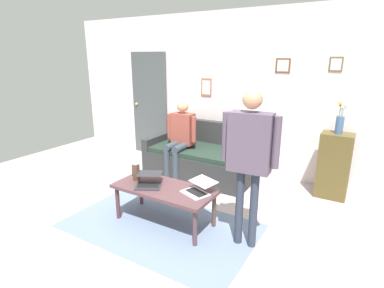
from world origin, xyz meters
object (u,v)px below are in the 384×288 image
at_px(flower_vase, 340,122).
at_px(person_standing, 250,150).
at_px(couch, 202,158).
at_px(side_shelf, 334,166).
at_px(french_press, 136,171).
at_px(coffee_table, 164,191).
at_px(laptop_left, 149,182).
at_px(person_seated, 180,135).
at_px(laptop_center, 198,189).
at_px(interior_door, 150,105).

distance_m(flower_vase, person_standing, 1.86).
relative_size(couch, side_shelf, 1.90).
bearing_deg(french_press, coffee_table, 179.20).
bearing_deg(laptop_left, person_seated, -71.85).
distance_m(coffee_table, flower_vase, 2.56).
xyz_separation_m(coffee_table, flower_vase, (-1.64, -1.83, 0.68)).
relative_size(couch, coffee_table, 1.45).
bearing_deg(person_seated, coffee_table, 115.63).
bearing_deg(laptop_center, side_shelf, -124.93).
bearing_deg(laptop_left, side_shelf, -134.31).
height_order(french_press, person_standing, person_standing).
distance_m(coffee_table, french_press, 0.46).
xyz_separation_m(interior_door, side_shelf, (-3.53, 0.29, -0.55)).
xyz_separation_m(coffee_table, french_press, (0.43, -0.01, 0.17)).
distance_m(couch, laptop_left, 1.66).
height_order(coffee_table, flower_vase, flower_vase).
distance_m(interior_door, laptop_center, 3.12).
relative_size(laptop_center, side_shelf, 0.45).
relative_size(laptop_left, flower_vase, 1.00).
distance_m(couch, french_press, 1.61).
height_order(person_standing, person_seated, person_standing).
height_order(french_press, side_shelf, side_shelf).
bearing_deg(french_press, laptop_center, -175.10).
xyz_separation_m(coffee_table, person_seated, (0.65, -1.36, 0.31)).
relative_size(laptop_center, french_press, 1.66).
bearing_deg(side_shelf, french_press, 41.32).
relative_size(laptop_left, person_standing, 0.26).
distance_m(interior_door, laptop_left, 2.80).
bearing_deg(laptop_center, interior_door, -41.54).
xyz_separation_m(coffee_table, side_shelf, (-1.64, -1.83, 0.06)).
bearing_deg(french_press, interior_door, -55.55).
bearing_deg(person_standing, side_shelf, -109.99).
distance_m(interior_door, person_seated, 1.47).
relative_size(flower_vase, person_standing, 0.26).
xyz_separation_m(french_press, person_seated, (0.22, -1.36, 0.14)).
distance_m(coffee_table, person_seated, 1.54).
xyz_separation_m(french_press, side_shelf, (-2.08, -1.83, -0.11)).
bearing_deg(flower_vase, person_standing, 70.01).
bearing_deg(interior_door, coffee_table, 131.61).
bearing_deg(couch, laptop_center, 117.44).
height_order(couch, laptop_left, couch).
bearing_deg(french_press, person_standing, -177.01).
height_order(laptop_left, side_shelf, side_shelf).
distance_m(french_press, person_standing, 1.52).
distance_m(couch, side_shelf, 2.03).
bearing_deg(laptop_center, couch, -62.56).
xyz_separation_m(couch, laptop_center, (-0.79, 1.51, 0.21)).
bearing_deg(french_press, flower_vase, -138.68).
distance_m(laptop_left, person_standing, 1.33).
height_order(couch, french_press, couch).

